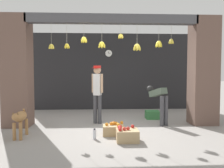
{
  "coord_description": "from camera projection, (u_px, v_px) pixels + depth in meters",
  "views": [
    {
      "loc": [
        -0.3,
        -5.78,
        1.48
      ],
      "look_at": [
        0.0,
        0.44,
        1.15
      ],
      "focal_mm": 35.0,
      "sensor_mm": 36.0,
      "label": 1
    }
  ],
  "objects": [
    {
      "name": "worker_stooping",
      "position": [
        159.0,
        99.0,
        6.22
      ],
      "size": [
        0.48,
        0.8,
        1.08
      ],
      "rotation": [
        0.0,
        0.0,
        0.4
      ],
      "color": "#424247",
      "rests_on": "ground_plane"
    },
    {
      "name": "shop_back_wall",
      "position": [
        109.0,
        72.0,
        8.74
      ],
      "size": [
        6.49,
        0.12,
        3.02
      ],
      "primitive_type": "cube",
      "color": "#232326",
      "rests_on": "ground_plane"
    },
    {
      "name": "fruit_crate_apples",
      "position": [
        127.0,
        135.0,
        4.68
      ],
      "size": [
        0.47,
        0.39,
        0.32
      ],
      "color": "tan",
      "rests_on": "ground_plane"
    },
    {
      "name": "shop_pillar_left",
      "position": [
        17.0,
        71.0,
        5.95
      ],
      "size": [
        0.7,
        0.6,
        3.02
      ],
      "primitive_type": "cube",
      "color": "brown",
      "rests_on": "ground_plane"
    },
    {
      "name": "dog",
      "position": [
        20.0,
        119.0,
        4.92
      ],
      "size": [
        0.24,
        0.81,
        0.64
      ],
      "rotation": [
        0.0,
        0.0,
        -1.54
      ],
      "color": "#9E7042",
      "rests_on": "ground_plane"
    },
    {
      "name": "fruit_crate_oranges",
      "position": [
        114.0,
        129.0,
        5.17
      ],
      "size": [
        0.5,
        0.36,
        0.3
      ],
      "color": "tan",
      "rests_on": "ground_plane"
    },
    {
      "name": "water_bottle",
      "position": [
        95.0,
        134.0,
        4.82
      ],
      "size": [
        0.08,
        0.08,
        0.24
      ],
      "color": "silver",
      "rests_on": "ground_plane"
    },
    {
      "name": "ground_plane",
      "position": [
        113.0,
        127.0,
        5.86
      ],
      "size": [
        60.0,
        60.0,
        0.0
      ],
      "primitive_type": "plane",
      "color": "gray"
    },
    {
      "name": "shopkeeper",
      "position": [
        97.0,
        89.0,
        6.29
      ],
      "size": [
        0.33,
        0.3,
        1.67
      ],
      "rotation": [
        0.0,
        0.0,
        2.77
      ],
      "color": "#424247",
      "rests_on": "ground_plane"
    },
    {
      "name": "shop_pillar_right",
      "position": [
        203.0,
        71.0,
        6.21
      ],
      "size": [
        0.7,
        0.6,
        3.02
      ],
      "primitive_type": "cube",
      "color": "brown",
      "rests_on": "ground_plane"
    },
    {
      "name": "wall_clock",
      "position": [
        109.0,
        53.0,
        8.62
      ],
      "size": [
        0.28,
        0.03,
        0.28
      ],
      "color": "black"
    },
    {
      "name": "storefront_awning",
      "position": [
        113.0,
        21.0,
        5.83
      ],
      "size": [
        4.59,
        0.27,
        0.97
      ],
      "color": "#4C4C51"
    },
    {
      "name": "produce_box_green",
      "position": [
        152.0,
        115.0,
        6.96
      ],
      "size": [
        0.42,
        0.36,
        0.26
      ],
      "primitive_type": "cube",
      "color": "#387A42",
      "rests_on": "ground_plane"
    }
  ]
}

